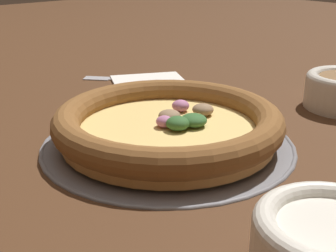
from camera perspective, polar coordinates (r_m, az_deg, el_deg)
ground_plane at (r=0.55m, az=-0.00°, el=-2.28°), size 3.00×3.00×0.00m
pizza_tray at (r=0.55m, az=-0.00°, el=-2.04°), size 0.29×0.29×0.01m
pizza at (r=0.54m, az=0.03°, el=0.22°), size 0.26×0.26×0.04m
bowl_near at (r=0.35m, az=19.44°, el=-13.49°), size 0.11×0.11×0.05m
napkin at (r=0.79m, az=-2.21°, el=5.41°), size 0.16×0.16×0.01m
fork at (r=0.82m, az=-4.89°, el=5.71°), size 0.15×0.13×0.00m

